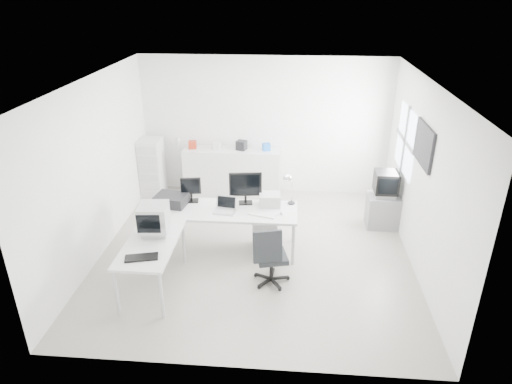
# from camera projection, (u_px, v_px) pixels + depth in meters

# --- Properties ---
(floor) EXTENTS (5.00, 5.00, 0.01)m
(floor) POSITION_uv_depth(u_px,v_px,m) (255.00, 252.00, 7.55)
(floor) COLOR #BBB4A8
(floor) RESTS_ON ground
(ceiling) EXTENTS (5.00, 5.00, 0.01)m
(ceiling) POSITION_uv_depth(u_px,v_px,m) (255.00, 81.00, 6.37)
(ceiling) COLOR white
(ceiling) RESTS_ON back_wall
(back_wall) EXTENTS (5.00, 0.02, 2.80)m
(back_wall) POSITION_uv_depth(u_px,v_px,m) (265.00, 127.00, 9.22)
(back_wall) COLOR white
(back_wall) RESTS_ON floor
(left_wall) EXTENTS (0.02, 5.00, 2.80)m
(left_wall) POSITION_uv_depth(u_px,v_px,m) (96.00, 169.00, 7.14)
(left_wall) COLOR white
(left_wall) RESTS_ON floor
(right_wall) EXTENTS (0.02, 5.00, 2.80)m
(right_wall) POSITION_uv_depth(u_px,v_px,m) (422.00, 179.00, 6.77)
(right_wall) COLOR white
(right_wall) RESTS_ON floor
(window) EXTENTS (0.02, 1.20, 1.10)m
(window) POSITION_uv_depth(u_px,v_px,m) (405.00, 141.00, 7.78)
(window) COLOR white
(window) RESTS_ON right_wall
(wall_picture) EXTENTS (0.04, 0.90, 0.60)m
(wall_picture) POSITION_uv_depth(u_px,v_px,m) (424.00, 145.00, 6.65)
(wall_picture) COLOR black
(wall_picture) RESTS_ON right_wall
(main_desk) EXTENTS (2.40, 0.80, 0.75)m
(main_desk) POSITION_uv_depth(u_px,v_px,m) (223.00, 230.00, 7.46)
(main_desk) COLOR silver
(main_desk) RESTS_ON floor
(side_desk) EXTENTS (0.70, 1.40, 0.75)m
(side_desk) POSITION_uv_depth(u_px,v_px,m) (153.00, 265.00, 6.53)
(side_desk) COLOR silver
(side_desk) RESTS_ON floor
(drawer_pedestal) EXTENTS (0.40, 0.50, 0.60)m
(drawer_pedestal) POSITION_uv_depth(u_px,v_px,m) (266.00, 234.00, 7.48)
(drawer_pedestal) COLOR silver
(drawer_pedestal) RESTS_ON floor
(inkjet_printer) EXTENTS (0.55, 0.46, 0.18)m
(inkjet_printer) POSITION_uv_depth(u_px,v_px,m) (171.00, 200.00, 7.42)
(inkjet_printer) COLOR black
(inkjet_printer) RESTS_ON main_desk
(lcd_monitor_small) EXTENTS (0.35, 0.23, 0.41)m
(lcd_monitor_small) POSITION_uv_depth(u_px,v_px,m) (191.00, 190.00, 7.48)
(lcd_monitor_small) COLOR black
(lcd_monitor_small) RESTS_ON main_desk
(lcd_monitor_large) EXTENTS (0.55, 0.28, 0.55)m
(lcd_monitor_large) POSITION_uv_depth(u_px,v_px,m) (245.00, 188.00, 7.39)
(lcd_monitor_large) COLOR black
(lcd_monitor_large) RESTS_ON main_desk
(laptop) EXTENTS (0.33, 0.34, 0.19)m
(laptop) POSITION_uv_depth(u_px,v_px,m) (224.00, 207.00, 7.17)
(laptop) COLOR #B7B7BA
(laptop) RESTS_ON main_desk
(white_keyboard) EXTENTS (0.46, 0.25, 0.02)m
(white_keyboard) POSITION_uv_depth(u_px,v_px,m) (262.00, 215.00, 7.11)
(white_keyboard) COLOR silver
(white_keyboard) RESTS_ON main_desk
(white_mouse) EXTENTS (0.06, 0.06, 0.06)m
(white_mouse) POSITION_uv_depth(u_px,v_px,m) (281.00, 213.00, 7.13)
(white_mouse) COLOR silver
(white_mouse) RESTS_ON main_desk
(laser_printer) EXTENTS (0.36, 0.31, 0.19)m
(laser_printer) POSITION_uv_depth(u_px,v_px,m) (270.00, 200.00, 7.40)
(laser_printer) COLOR #ACACAC
(laser_printer) RESTS_ON main_desk
(desk_lamp) EXTENTS (0.16, 0.16, 0.42)m
(desk_lamp) POSITION_uv_depth(u_px,v_px,m) (292.00, 192.00, 7.40)
(desk_lamp) COLOR silver
(desk_lamp) RESTS_ON main_desk
(crt_monitor) EXTENTS (0.48, 0.48, 0.51)m
(crt_monitor) POSITION_uv_depth(u_px,v_px,m) (154.00, 218.00, 6.49)
(crt_monitor) COLOR #B7B7BA
(crt_monitor) RESTS_ON side_desk
(black_keyboard) EXTENTS (0.46, 0.27, 0.03)m
(black_keyboard) POSITION_uv_depth(u_px,v_px,m) (142.00, 257.00, 6.00)
(black_keyboard) COLOR black
(black_keyboard) RESTS_ON side_desk
(office_chair) EXTENTS (0.67, 0.67, 0.96)m
(office_chair) POSITION_uv_depth(u_px,v_px,m) (272.00, 254.00, 6.60)
(office_chair) COLOR #27292C
(office_chair) RESTS_ON floor
(tv_cabinet) EXTENTS (0.55, 0.45, 0.60)m
(tv_cabinet) POSITION_uv_depth(u_px,v_px,m) (382.00, 211.00, 8.23)
(tv_cabinet) COLOR slate
(tv_cabinet) RESTS_ON floor
(crt_tv) EXTENTS (0.50, 0.48, 0.45)m
(crt_tv) POSITION_uv_depth(u_px,v_px,m) (386.00, 184.00, 8.01)
(crt_tv) COLOR black
(crt_tv) RESTS_ON tv_cabinet
(sideboard) EXTENTS (1.97, 0.49, 0.98)m
(sideboard) POSITION_uv_depth(u_px,v_px,m) (232.00, 172.00, 9.41)
(sideboard) COLOR silver
(sideboard) RESTS_ON floor
(clutter_box_a) EXTENTS (0.17, 0.16, 0.15)m
(clutter_box_a) POSITION_uv_depth(u_px,v_px,m) (192.00, 145.00, 9.23)
(clutter_box_a) COLOR #A12B17
(clutter_box_a) RESTS_ON sideboard
(clutter_box_b) EXTENTS (0.15, 0.13, 0.14)m
(clutter_box_b) POSITION_uv_depth(u_px,v_px,m) (217.00, 146.00, 9.20)
(clutter_box_b) COLOR silver
(clutter_box_b) RESTS_ON sideboard
(clutter_box_c) EXTENTS (0.23, 0.22, 0.19)m
(clutter_box_c) POSITION_uv_depth(u_px,v_px,m) (241.00, 145.00, 9.15)
(clutter_box_c) COLOR black
(clutter_box_c) RESTS_ON sideboard
(clutter_box_d) EXTENTS (0.18, 0.17, 0.15)m
(clutter_box_d) POSITION_uv_depth(u_px,v_px,m) (266.00, 147.00, 9.12)
(clutter_box_d) COLOR blue
(clutter_box_d) RESTS_ON sideboard
(clutter_bottle) EXTENTS (0.07, 0.07, 0.22)m
(clutter_bottle) POSITION_uv_depth(u_px,v_px,m) (178.00, 142.00, 9.28)
(clutter_bottle) COLOR silver
(clutter_bottle) RESTS_ON sideboard
(filing_cabinet) EXTENTS (0.43, 0.51, 1.21)m
(filing_cabinet) POSITION_uv_depth(u_px,v_px,m) (152.00, 168.00, 9.30)
(filing_cabinet) COLOR silver
(filing_cabinet) RESTS_ON floor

